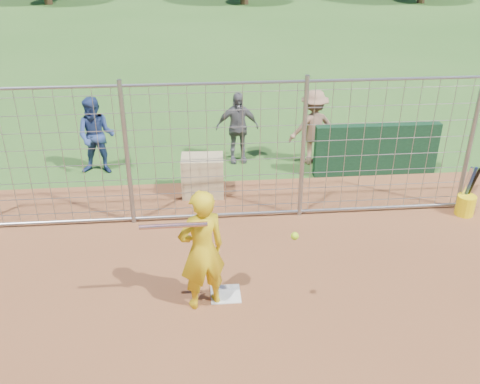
{
  "coord_description": "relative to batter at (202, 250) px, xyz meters",
  "views": [
    {
      "loc": [
        -0.34,
        -6.38,
        4.9
      ],
      "look_at": [
        0.3,
        0.8,
        1.15
      ],
      "focal_mm": 40.0,
      "sensor_mm": 36.0,
      "label": 1
    }
  ],
  "objects": [
    {
      "name": "ground",
      "position": [
        0.32,
        0.37,
        -0.9
      ],
      "size": [
        100.0,
        100.0,
        0.0
      ],
      "primitive_type": "plane",
      "color": "#2D591E",
      "rests_on": "ground"
    },
    {
      "name": "home_plate",
      "position": [
        0.32,
        0.17,
        -0.89
      ],
      "size": [
        0.43,
        0.43,
        0.02
      ],
      "primitive_type": "cube",
      "color": "silver",
      "rests_on": "ground"
    },
    {
      "name": "dugout_wall",
      "position": [
        3.72,
        3.97,
        -0.35
      ],
      "size": [
        2.6,
        0.2,
        1.1
      ],
      "primitive_type": "cube",
      "color": "#11381E",
      "rests_on": "ground"
    },
    {
      "name": "batter",
      "position": [
        0.0,
        0.0,
        0.0
      ],
      "size": [
        0.77,
        0.64,
        1.8
      ],
      "primitive_type": "imported",
      "rotation": [
        0.0,
        0.0,
        3.51
      ],
      "color": "gold",
      "rests_on": "ground"
    },
    {
      "name": "bystander_a",
      "position": [
        -2.07,
        4.56,
        -0.07
      ],
      "size": [
        0.86,
        0.71,
        1.65
      ],
      "primitive_type": "imported",
      "rotation": [
        0.0,
        0.0,
        -0.11
      ],
      "color": "navy",
      "rests_on": "ground"
    },
    {
      "name": "bystander_b",
      "position": [
        0.89,
        4.88,
        -0.11
      ],
      "size": [
        0.94,
        0.42,
        1.58
      ],
      "primitive_type": "imported",
      "rotation": [
        0.0,
        0.0,
        0.04
      ],
      "color": "#59595E",
      "rests_on": "ground"
    },
    {
      "name": "bystander_c",
      "position": [
        2.51,
        4.66,
        -0.08
      ],
      "size": [
        1.16,
        0.8,
        1.64
      ],
      "primitive_type": "imported",
      "rotation": [
        0.0,
        0.0,
        3.33
      ],
      "color": "#91684F",
      "rests_on": "ground"
    },
    {
      "name": "equipment_bin",
      "position": [
        0.08,
        3.35,
        -0.5
      ],
      "size": [
        0.82,
        0.58,
        0.8
      ],
      "primitive_type": "cube",
      "rotation": [
        0.0,
        0.0,
        -0.04
      ],
      "color": "tan",
      "rests_on": "ground"
    },
    {
      "name": "equipment_in_play",
      "position": [
        0.02,
        -0.21,
        0.48
      ],
      "size": [
        2.02,
        0.19,
        0.26
      ],
      "color": "silver",
      "rests_on": "ground"
    },
    {
      "name": "bucket_with_bats",
      "position": [
        4.83,
        2.12,
        -0.65
      ],
      "size": [
        0.34,
        0.38,
        0.97
      ],
      "color": "yellow",
      "rests_on": "ground"
    },
    {
      "name": "backstop_fence",
      "position": [
        0.32,
        2.37,
        0.36
      ],
      "size": [
        9.08,
        0.08,
        2.6
      ],
      "color": "gray",
      "rests_on": "ground"
    }
  ]
}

